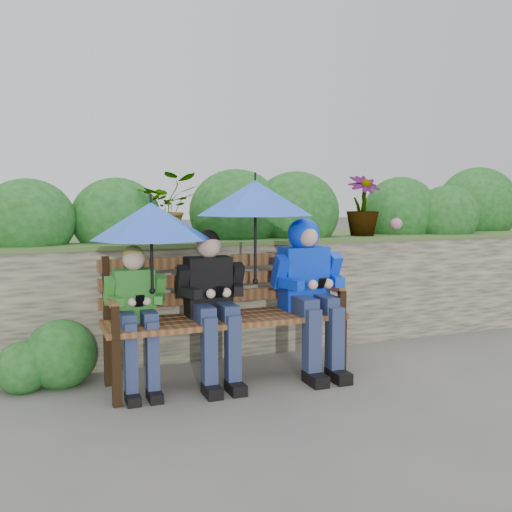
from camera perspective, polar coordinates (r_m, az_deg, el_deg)
name	(u,v)px	position (r m, az deg, el deg)	size (l,w,h in m)	color
ground	(261,375)	(4.67, 0.46, -11.80)	(60.00, 60.00, 0.00)	#585858
garden_backdrop	(205,272)	(6.01, -5.13, -1.58)	(8.00, 2.87, 1.82)	#4F4A44
park_bench	(224,308)	(4.46, -3.26, -5.24)	(1.86, 0.55, 0.98)	black
boy_left	(136,309)	(4.21, -11.87, -5.16)	(0.43, 0.50, 1.07)	#238020
boy_middle	(212,298)	(4.32, -4.41, -4.20)	(0.51, 0.59, 1.17)	black
boy_right	(309,281)	(4.62, 5.33, -2.55)	(0.56, 0.68, 1.25)	#0029E4
umbrella_left	(151,221)	(4.13, -10.45, 3.47)	(0.86, 0.86, 0.72)	blue
umbrella_right	(255,198)	(4.39, -0.08, 5.84)	(0.93, 0.93, 0.86)	blue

